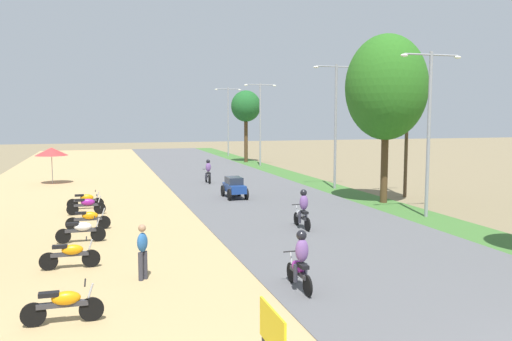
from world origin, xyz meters
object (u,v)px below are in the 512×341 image
(streetlamp_mid, at_px, (336,118))
(vendor_umbrella, at_px, (51,152))
(parked_motorbike_sixth, at_px, (86,200))
(median_tree_second, at_px, (386,88))
(pedestrian_on_shoulder, at_px, (143,249))
(streetlamp_far, at_px, (260,118))
(streetlamp_farthest, at_px, (228,117))
(parked_motorbike_fourth, at_px, (89,218))
(parked_motorbike_fifth, at_px, (87,204))
(motorbike_ahead_third, at_px, (208,172))
(median_tree_third, at_px, (246,107))
(parked_motorbike_second, at_px, (71,253))
(car_sedan_blue, at_px, (234,186))
(parked_motorbike_nearest, at_px, (64,303))
(streetlamp_near, at_px, (429,122))
(motorbike_ahead_second, at_px, (303,210))
(utility_pole_near, at_px, (407,125))
(street_signboard, at_px, (272,335))
(motorbike_foreground_rider, at_px, (300,262))
(parked_motorbike_third, at_px, (81,229))

(streetlamp_mid, bearing_deg, vendor_umbrella, 156.59)
(parked_motorbike_sixth, height_order, median_tree_second, median_tree_second)
(pedestrian_on_shoulder, relative_size, streetlamp_far, 0.21)
(streetlamp_farthest, bearing_deg, streetlamp_far, -90.00)
(parked_motorbike_fourth, bearing_deg, parked_motorbike_fifth, 92.53)
(parked_motorbike_fifth, xyz_separation_m, motorbike_ahead_third, (7.87, 9.94, 0.30))
(vendor_umbrella, distance_m, median_tree_third, 22.08)
(parked_motorbike_second, distance_m, pedestrian_on_shoulder, 2.71)
(car_sedan_blue, bearing_deg, streetlamp_mid, 15.91)
(parked_motorbike_nearest, xyz_separation_m, streetlamp_near, (15.43, 8.72, 3.90))
(median_tree_third, distance_m, motorbike_ahead_second, 32.55)
(streetlamp_near, height_order, utility_pole_near, utility_pole_near)
(parked_motorbike_second, distance_m, streetlamp_farthest, 46.57)
(street_signboard, height_order, utility_pole_near, utility_pole_near)
(streetlamp_farthest, bearing_deg, pedestrian_on_shoulder, -106.50)
(utility_pole_near, height_order, motorbike_foreground_rider, utility_pole_near)
(parked_motorbike_second, height_order, parked_motorbike_sixth, same)
(streetlamp_farthest, distance_m, motorbike_foreground_rider, 48.70)
(median_tree_second, height_order, motorbike_ahead_second, median_tree_second)
(street_signboard, bearing_deg, parked_motorbike_fifth, 100.62)
(parked_motorbike_nearest, xyz_separation_m, median_tree_third, (15.18, 39.44, 5.12))
(streetlamp_far, relative_size, motorbike_ahead_second, 4.31)
(median_tree_third, height_order, utility_pole_near, utility_pole_near)
(street_signboard, xyz_separation_m, streetlamp_far, (11.87, 39.51, 3.43))
(streetlamp_near, relative_size, motorbike_foreground_rider, 4.23)
(parked_motorbike_third, bearing_deg, median_tree_third, 64.43)
(streetlamp_farthest, xyz_separation_m, utility_pole_near, (2.59, -33.64, -0.44))
(streetlamp_far, bearing_deg, streetlamp_farthest, 90.00)
(street_signboard, distance_m, motorbike_ahead_second, 13.21)
(parked_motorbike_third, relative_size, street_signboard, 1.20)
(streetlamp_mid, relative_size, streetlamp_farthest, 1.00)
(vendor_umbrella, distance_m, median_tree_second, 22.84)
(pedestrian_on_shoulder, distance_m, median_tree_second, 17.79)
(parked_motorbike_third, xyz_separation_m, car_sedan_blue, (8.05, 8.68, 0.19))
(parked_motorbike_fourth, bearing_deg, pedestrian_on_shoulder, -77.69)
(parked_motorbike_sixth, relative_size, motorbike_foreground_rider, 1.00)
(pedestrian_on_shoulder, bearing_deg, parked_motorbike_third, 109.43)
(utility_pole_near, bearing_deg, motorbike_ahead_third, 137.56)
(pedestrian_on_shoulder, height_order, car_sedan_blue, pedestrian_on_shoulder)
(parked_motorbike_second, relative_size, median_tree_third, 0.25)
(utility_pole_near, bearing_deg, pedestrian_on_shoulder, -143.64)
(parked_motorbike_nearest, bearing_deg, motorbike_ahead_third, 71.21)
(motorbike_foreground_rider, distance_m, motorbike_ahead_third, 23.18)
(vendor_umbrella, relative_size, streetlamp_near, 0.33)
(parked_motorbike_nearest, bearing_deg, motorbike_foreground_rider, 6.04)
(pedestrian_on_shoulder, height_order, median_tree_third, median_tree_third)
(median_tree_second, height_order, streetlamp_mid, median_tree_second)
(streetlamp_farthest, relative_size, car_sedan_blue, 3.53)
(parked_motorbike_sixth, distance_m, street_signboard, 19.84)
(parked_motorbike_sixth, height_order, vendor_umbrella, vendor_umbrella)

